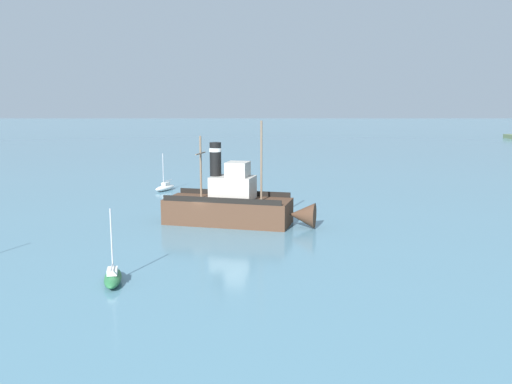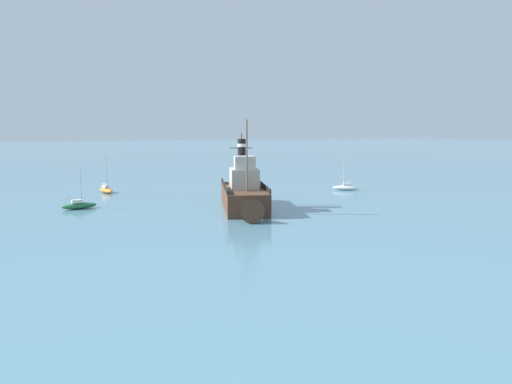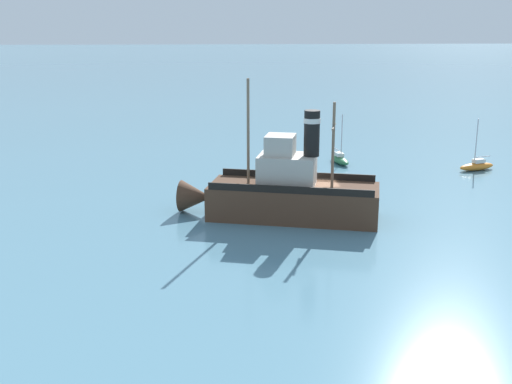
% 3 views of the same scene
% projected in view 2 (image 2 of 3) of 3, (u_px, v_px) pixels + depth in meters
% --- Properties ---
extents(ground_plane, '(600.00, 600.00, 0.00)m').
position_uv_depth(ground_plane, '(232.00, 206.00, 52.95)').
color(ground_plane, teal).
extents(old_tugboat, '(7.19, 14.79, 9.90)m').
position_uv_depth(old_tugboat, '(244.00, 193.00, 50.51)').
color(old_tugboat, '#4C3323').
rests_on(old_tugboat, ground).
extents(sailboat_white, '(3.88, 2.71, 4.90)m').
position_uv_depth(sailboat_white, '(346.00, 187.00, 66.76)').
color(sailboat_white, white).
rests_on(sailboat_white, ground).
extents(sailboat_orange, '(2.27, 3.95, 4.90)m').
position_uv_depth(sailboat_orange, '(106.00, 190.00, 63.92)').
color(sailboat_orange, orange).
rests_on(sailboat_orange, ground).
extents(sailboat_green, '(3.94, 1.79, 4.90)m').
position_uv_depth(sailboat_green, '(79.00, 205.00, 51.19)').
color(sailboat_green, '#286B3D').
rests_on(sailboat_green, ground).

